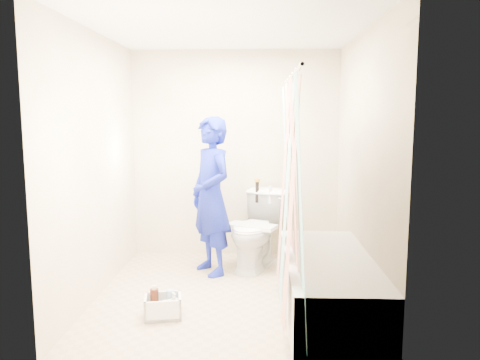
{
  "coord_description": "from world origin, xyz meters",
  "views": [
    {
      "loc": [
        0.26,
        -4.16,
        1.65
      ],
      "look_at": [
        0.09,
        0.43,
        1.02
      ],
      "focal_mm": 35.0,
      "sensor_mm": 36.0,
      "label": 1
    }
  ],
  "objects_px": {
    "bathtub": "(328,284)",
    "plumber": "(211,196)",
    "toilet": "(257,230)",
    "cleaning_caddy": "(164,307)"
  },
  "relations": [
    {
      "from": "bathtub",
      "to": "toilet",
      "type": "bearing_deg",
      "value": 115.73
    },
    {
      "from": "plumber",
      "to": "cleaning_caddy",
      "type": "distance_m",
      "value": 1.37
    },
    {
      "from": "bathtub",
      "to": "cleaning_caddy",
      "type": "xyz_separation_m",
      "value": [
        -1.35,
        -0.09,
        -0.18
      ]
    },
    {
      "from": "bathtub",
      "to": "plumber",
      "type": "height_order",
      "value": "plumber"
    },
    {
      "from": "bathtub",
      "to": "plumber",
      "type": "relative_size",
      "value": 1.06
    },
    {
      "from": "bathtub",
      "to": "cleaning_caddy",
      "type": "distance_m",
      "value": 1.37
    },
    {
      "from": "cleaning_caddy",
      "to": "toilet",
      "type": "bearing_deg",
      "value": 49.66
    },
    {
      "from": "toilet",
      "to": "cleaning_caddy",
      "type": "xyz_separation_m",
      "value": [
        -0.76,
        -1.32,
        -0.33
      ]
    },
    {
      "from": "plumber",
      "to": "bathtub",
      "type": "bearing_deg",
      "value": 11.64
    },
    {
      "from": "toilet",
      "to": "plumber",
      "type": "distance_m",
      "value": 0.66
    }
  ]
}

